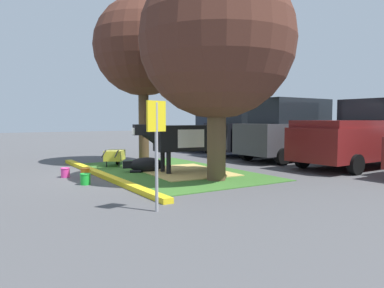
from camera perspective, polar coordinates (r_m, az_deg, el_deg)
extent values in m
plane|color=#4C4C4F|center=(11.37, -10.27, -4.80)|extent=(80.00, 80.00, 0.00)
cube|color=#386B28|center=(12.09, -3.52, -4.18)|extent=(7.02, 4.17, 0.02)
cube|color=yellow|center=(11.20, -13.67, -4.67)|extent=(8.22, 0.24, 0.12)
cube|color=tan|center=(11.81, -1.24, -4.29)|extent=(3.36, 2.61, 0.04)
cylinder|color=#4C3823|center=(14.08, -7.48, 3.28)|extent=(0.38, 0.38, 3.13)
sphere|color=#4C281E|center=(14.34, -7.58, 14.74)|extent=(3.67, 3.67, 3.67)
cylinder|color=brown|center=(10.17, 3.80, 0.89)|extent=(0.52, 0.52, 2.35)
sphere|color=#4C281E|center=(10.38, 3.87, 15.75)|extent=(4.25, 4.25, 4.25)
cube|color=black|center=(11.75, -0.21, 0.95)|extent=(0.94, 2.36, 0.80)
cube|color=white|center=(11.68, -0.87, 0.94)|extent=(0.81, 0.97, 0.56)
cylinder|color=black|center=(11.23, -6.34, 1.31)|extent=(0.39, 0.66, 0.58)
cube|color=black|center=(11.12, -7.90, 2.20)|extent=(0.31, 0.47, 0.32)
cube|color=white|center=(11.06, -8.89, 1.97)|extent=(0.21, 0.14, 0.20)
cylinder|color=black|center=(11.24, -3.64, -3.04)|extent=(0.14, 0.14, 0.70)
cylinder|color=black|center=(11.69, -4.55, -2.77)|extent=(0.14, 0.14, 0.70)
cylinder|color=black|center=(11.99, 4.02, -2.60)|extent=(0.14, 0.14, 0.70)
cylinder|color=black|center=(12.42, 2.89, -2.37)|extent=(0.14, 0.14, 0.70)
cylinder|color=black|center=(12.33, 4.83, -0.08)|extent=(0.06, 0.06, 0.70)
ellipsoid|color=black|center=(11.91, -7.08, -3.21)|extent=(0.85, 1.20, 0.48)
cube|color=black|center=(11.88, -9.97, -3.16)|extent=(0.29, 0.33, 0.22)
cube|color=silver|center=(11.88, -10.55, -3.17)|extent=(0.11, 0.09, 0.16)
cylinder|color=black|center=(11.74, -8.73, -4.22)|extent=(0.22, 0.36, 0.10)
cylinder|color=#9E7F5B|center=(10.87, 4.03, -3.03)|extent=(0.26, 0.26, 0.80)
cylinder|color=#9E7F5B|center=(10.81, 4.04, 0.50)|extent=(0.34, 0.34, 0.55)
sphere|color=tan|center=(10.80, 4.05, 2.52)|extent=(0.22, 0.22, 0.22)
cylinder|color=#9E7F5B|center=(10.63, 3.37, 0.59)|extent=(0.09, 0.09, 0.52)
cylinder|color=#9E7F5B|center=(10.99, 4.70, 0.69)|extent=(0.09, 0.09, 0.52)
cube|color=gold|center=(13.57, -11.87, -1.72)|extent=(1.08, 1.00, 0.36)
cylinder|color=black|center=(14.07, -11.39, -2.41)|extent=(0.36, 0.28, 0.36)
cylinder|color=black|center=(13.36, -13.06, -3.03)|extent=(0.04, 0.04, 0.24)
cylinder|color=black|center=(13.26, -11.22, -3.05)|extent=(0.04, 0.04, 0.24)
cylinder|color=black|center=(12.98, -13.47, -1.46)|extent=(0.47, 0.32, 0.23)
cylinder|color=black|center=(12.88, -11.58, -1.47)|extent=(0.47, 0.32, 0.23)
cylinder|color=#99999E|center=(6.77, -5.51, -2.08)|extent=(0.06, 0.06, 2.01)
cube|color=yellow|center=(6.74, -5.55, 4.31)|extent=(0.16, 0.43, 0.56)
cylinder|color=#EA3893|center=(11.43, -19.01, -4.23)|extent=(0.25, 0.25, 0.27)
torus|color=#EA3893|center=(11.41, -19.02, -3.56)|extent=(0.28, 0.28, 0.02)
cylinder|color=orange|center=(10.99, -16.19, -4.43)|extent=(0.26, 0.26, 0.29)
torus|color=orange|center=(10.97, -16.21, -3.67)|extent=(0.28, 0.28, 0.02)
cylinder|color=green|center=(10.01, -16.17, -5.26)|extent=(0.26, 0.26, 0.28)
torus|color=green|center=(9.98, -16.18, -4.46)|extent=(0.28, 0.28, 0.02)
cube|color=navy|center=(19.86, 4.45, 1.18)|extent=(1.99, 4.47, 0.90)
cube|color=black|center=(19.83, 4.46, 3.63)|extent=(1.68, 2.27, 0.80)
cylinder|color=black|center=(21.48, 5.91, 0.17)|extent=(0.25, 0.65, 0.64)
cylinder|color=black|center=(20.15, 9.22, -0.10)|extent=(0.25, 0.65, 0.64)
cylinder|color=black|center=(19.76, -0.43, -0.13)|extent=(0.25, 0.65, 0.64)
cylinder|color=black|center=(18.30, 2.72, -0.46)|extent=(0.25, 0.65, 0.64)
cube|color=black|center=(17.60, 9.71, 1.28)|extent=(2.10, 4.68, 1.20)
cube|color=black|center=(17.58, 9.75, 4.86)|extent=(1.81, 3.27, 1.00)
cylinder|color=black|center=(19.36, 10.91, -0.28)|extent=(0.25, 0.65, 0.64)
cylinder|color=black|center=(18.08, 15.20, -0.64)|extent=(0.25, 0.65, 0.64)
cylinder|color=black|center=(17.37, 3.95, -0.69)|extent=(0.25, 0.65, 0.64)
cylinder|color=black|center=(15.92, 8.20, -1.14)|extent=(0.25, 0.65, 0.64)
cube|color=#3D3D42|center=(15.68, 14.93, 0.89)|extent=(2.10, 4.68, 1.20)
cube|color=black|center=(15.66, 15.00, 4.91)|extent=(1.81, 3.27, 1.00)
cylinder|color=black|center=(17.47, 15.73, -0.80)|extent=(0.25, 0.65, 0.64)
cylinder|color=black|center=(16.32, 20.85, -1.23)|extent=(0.25, 0.65, 0.64)
cylinder|color=black|center=(15.30, 8.52, -1.35)|extent=(0.25, 0.65, 0.64)
cylinder|color=black|center=(13.98, 13.83, -1.91)|extent=(0.25, 0.65, 0.64)
cube|color=maroon|center=(14.26, 24.35, 0.18)|extent=(2.23, 5.48, 1.10)
cube|color=black|center=(15.05, 26.33, 4.30)|extent=(1.92, 1.88, 1.00)
cube|color=maroon|center=(13.21, 21.69, 2.90)|extent=(2.01, 2.78, 0.24)
cylinder|color=black|center=(16.31, 24.50, -1.33)|extent=(0.25, 0.65, 0.64)
cylinder|color=black|center=(13.44, 16.73, -2.19)|extent=(0.25, 0.65, 0.64)
cylinder|color=black|center=(12.29, 24.00, -2.92)|extent=(0.25, 0.65, 0.64)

